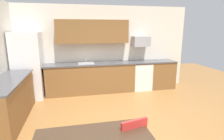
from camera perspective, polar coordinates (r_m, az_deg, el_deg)
ground_plane at (r=3.89m, az=3.26°, el=-17.88°), size 12.00×12.00×0.00m
wall_back at (r=5.97m, az=-3.36°, el=6.77°), size 5.80×0.10×2.70m
cabinet_run_back at (r=5.75m, az=-6.58°, el=-2.69°), size 2.71×0.60×0.90m
cabinet_run_back_right at (r=6.41m, az=15.04°, el=-1.40°), size 0.84×0.60×0.90m
cabinet_run_left at (r=4.52m, az=-29.60°, el=-8.76°), size 0.60×2.00×0.90m
countertop_back at (r=5.69m, az=-2.76°, el=2.09°), size 4.80×0.64×0.04m
countertop_left at (r=4.38m, az=-30.29°, el=-3.02°), size 0.64×2.00×0.04m
upper_cabinets_back at (r=5.68m, az=-6.14°, el=11.96°), size 2.20×0.34×0.70m
refrigerator at (r=5.68m, az=-24.88°, el=1.17°), size 0.76×0.70×1.90m
oven_range at (r=6.12m, az=9.04°, el=-1.74°), size 0.60×0.60×0.91m
microwave at (r=6.03m, az=9.08°, el=8.88°), size 0.54×0.36×0.32m
sink_basin at (r=5.64m, az=-8.11°, el=1.46°), size 0.48×0.40×0.14m
sink_faucet at (r=5.78m, az=-8.30°, el=3.36°), size 0.02×0.02×0.24m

